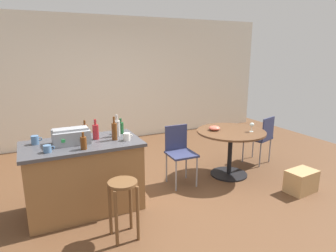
{
  "coord_description": "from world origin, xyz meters",
  "views": [
    {
      "loc": [
        -1.6,
        -3.53,
        1.97
      ],
      "look_at": [
        0.18,
        0.13,
        0.94
      ],
      "focal_mm": 31.7,
      "sensor_mm": 36.0,
      "label": 1
    }
  ],
  "objects_px": {
    "kitchen_island": "(84,176)",
    "serving_bowl": "(214,128)",
    "wooden_stool": "(123,198)",
    "folding_chair_far": "(261,136)",
    "cardboard_box": "(301,181)",
    "toolbox": "(71,136)",
    "bottle_4": "(84,143)",
    "cup_0": "(127,137)",
    "cup_2": "(35,140)",
    "bottle_1": "(121,128)",
    "bottle_0": "(96,132)",
    "cup_1": "(48,149)",
    "wine_glass": "(252,125)",
    "folding_chair_near": "(179,150)",
    "bottle_5": "(117,128)",
    "dining_table": "(230,141)",
    "bottle_3": "(85,131)",
    "bottle_2": "(114,131)"
  },
  "relations": [
    {
      "from": "folding_chair_near",
      "to": "wine_glass",
      "type": "height_order",
      "value": "wine_glass"
    },
    {
      "from": "folding_chair_near",
      "to": "serving_bowl",
      "type": "relative_size",
      "value": 4.9
    },
    {
      "from": "toolbox",
      "to": "wine_glass",
      "type": "xyz_separation_m",
      "value": [
        2.68,
        -0.14,
        -0.12
      ]
    },
    {
      "from": "toolbox",
      "to": "bottle_4",
      "type": "distance_m",
      "value": 0.3
    },
    {
      "from": "cup_0",
      "to": "cup_2",
      "type": "xyz_separation_m",
      "value": [
        -1.03,
        0.32,
        0.01
      ]
    },
    {
      "from": "dining_table",
      "to": "bottle_3",
      "type": "distance_m",
      "value": 2.26
    },
    {
      "from": "bottle_5",
      "to": "cup_2",
      "type": "distance_m",
      "value": 0.99
    },
    {
      "from": "wooden_stool",
      "to": "dining_table",
      "type": "distance_m",
      "value": 2.22
    },
    {
      "from": "bottle_1",
      "to": "bottle_4",
      "type": "distance_m",
      "value": 0.74
    },
    {
      "from": "bottle_0",
      "to": "cup_1",
      "type": "height_order",
      "value": "bottle_0"
    },
    {
      "from": "bottle_4",
      "to": "bottle_0",
      "type": "bearing_deg",
      "value": 57.56
    },
    {
      "from": "folding_chair_far",
      "to": "bottle_0",
      "type": "bearing_deg",
      "value": -176.46
    },
    {
      "from": "kitchen_island",
      "to": "cup_1",
      "type": "distance_m",
      "value": 0.66
    },
    {
      "from": "cardboard_box",
      "to": "wooden_stool",
      "type": "bearing_deg",
      "value": 178.16
    },
    {
      "from": "toolbox",
      "to": "cup_2",
      "type": "xyz_separation_m",
      "value": [
        -0.39,
        0.15,
        -0.04
      ]
    },
    {
      "from": "bottle_3",
      "to": "wine_glass",
      "type": "height_order",
      "value": "bottle_3"
    },
    {
      "from": "bottle_4",
      "to": "cup_2",
      "type": "height_order",
      "value": "bottle_4"
    },
    {
      "from": "serving_bowl",
      "to": "bottle_5",
      "type": "bearing_deg",
      "value": -175.9
    },
    {
      "from": "wooden_stool",
      "to": "bottle_5",
      "type": "height_order",
      "value": "bottle_5"
    },
    {
      "from": "bottle_0",
      "to": "bottle_4",
      "type": "bearing_deg",
      "value": -122.44
    },
    {
      "from": "folding_chair_far",
      "to": "cup_0",
      "type": "bearing_deg",
      "value": -171.24
    },
    {
      "from": "wooden_stool",
      "to": "folding_chair_far",
      "type": "height_order",
      "value": "folding_chair_far"
    },
    {
      "from": "bottle_0",
      "to": "bottle_3",
      "type": "xyz_separation_m",
      "value": [
        -0.1,
        0.16,
        -0.01
      ]
    },
    {
      "from": "cup_0",
      "to": "cardboard_box",
      "type": "relative_size",
      "value": 0.28
    },
    {
      "from": "folding_chair_far",
      "to": "bottle_2",
      "type": "bearing_deg",
      "value": -173.42
    },
    {
      "from": "dining_table",
      "to": "serving_bowl",
      "type": "height_order",
      "value": "serving_bowl"
    },
    {
      "from": "folding_chair_far",
      "to": "cup_0",
      "type": "xyz_separation_m",
      "value": [
        -2.6,
        -0.4,
        0.43
      ]
    },
    {
      "from": "bottle_1",
      "to": "bottle_3",
      "type": "bearing_deg",
      "value": 175.87
    },
    {
      "from": "kitchen_island",
      "to": "serving_bowl",
      "type": "bearing_deg",
      "value": 5.48
    },
    {
      "from": "kitchen_island",
      "to": "bottle_5",
      "type": "xyz_separation_m",
      "value": [
        0.47,
        0.08,
        0.55
      ]
    },
    {
      "from": "wooden_stool",
      "to": "cup_0",
      "type": "height_order",
      "value": "cup_0"
    },
    {
      "from": "kitchen_island",
      "to": "bottle_5",
      "type": "relative_size",
      "value": 4.96
    },
    {
      "from": "folding_chair_far",
      "to": "cup_1",
      "type": "relative_size",
      "value": 6.97
    },
    {
      "from": "bottle_0",
      "to": "cardboard_box",
      "type": "distance_m",
      "value": 2.95
    },
    {
      "from": "bottle_0",
      "to": "kitchen_island",
      "type": "bearing_deg",
      "value": -160.66
    },
    {
      "from": "kitchen_island",
      "to": "cardboard_box",
      "type": "bearing_deg",
      "value": -17.05
    },
    {
      "from": "bottle_1",
      "to": "cup_0",
      "type": "bearing_deg",
      "value": -94.57
    },
    {
      "from": "kitchen_island",
      "to": "cup_0",
      "type": "bearing_deg",
      "value": -16.0
    },
    {
      "from": "toolbox",
      "to": "serving_bowl",
      "type": "distance_m",
      "value": 2.22
    },
    {
      "from": "folding_chair_near",
      "to": "bottle_5",
      "type": "xyz_separation_m",
      "value": [
        -0.97,
        -0.08,
        0.47
      ]
    },
    {
      "from": "bottle_0",
      "to": "bottle_3",
      "type": "bearing_deg",
      "value": 122.95
    },
    {
      "from": "bottle_1",
      "to": "wine_glass",
      "type": "height_order",
      "value": "bottle_1"
    },
    {
      "from": "cup_2",
      "to": "wine_glass",
      "type": "bearing_deg",
      "value": -5.48
    },
    {
      "from": "folding_chair_near",
      "to": "wine_glass",
      "type": "xyz_separation_m",
      "value": [
        1.12,
        -0.28,
        0.33
      ]
    },
    {
      "from": "toolbox",
      "to": "bottle_1",
      "type": "distance_m",
      "value": 0.69
    },
    {
      "from": "bottle_5",
      "to": "wooden_stool",
      "type": "bearing_deg",
      "value": -103.91
    },
    {
      "from": "bottle_1",
      "to": "bottle_5",
      "type": "bearing_deg",
      "value": -126.95
    },
    {
      "from": "bottle_2",
      "to": "bottle_4",
      "type": "bearing_deg",
      "value": -154.01
    },
    {
      "from": "cardboard_box",
      "to": "cup_2",
      "type": "bearing_deg",
      "value": 162.67
    },
    {
      "from": "cup_1",
      "to": "wine_glass",
      "type": "height_order",
      "value": "cup_1"
    }
  ]
}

